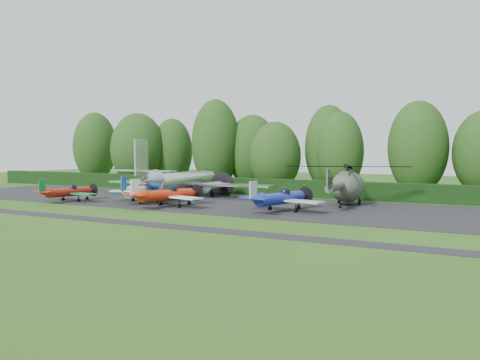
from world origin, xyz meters
The scene contains 19 objects.
ground centered at (0.00, 0.00, 0.00)m, with size 160.00×160.00×0.00m, color #2B4E16.
apron centered at (0.00, 10.00, 0.00)m, with size 70.00×18.00×0.01m, color black.
taxiway_verge centered at (0.00, -6.00, 0.00)m, with size 70.00×2.00×0.00m, color black.
hedgerow centered at (0.00, 21.00, 0.00)m, with size 90.00×1.60×2.00m, color black.
transport_plane centered at (-3.90, 12.94, 1.93)m, with size 21.64×16.59×6.93m.
light_plane_red centered at (-11.59, 2.99, 1.08)m, with size 6.77×7.12×2.60m.
light_plane_white centered at (-4.07, 6.37, 1.26)m, with size 7.89×8.30×3.03m.
light_plane_orange centered at (0.89, 3.99, 1.24)m, with size 7.75×8.15×2.98m.
light_plane_blue centered at (12.11, 6.07, 1.27)m, with size 7.91×8.32×3.04m.
helicopter centered at (15.49, 14.59, 2.17)m, with size 12.56×14.70×4.04m.
tree_2 centered at (-36.52, 31.74, 6.01)m, with size 7.63×7.63×12.04m.
tree_3 centered at (-22.65, 27.07, 5.60)m, with size 8.47×8.47×11.22m.
tree_4 centered at (-4.82, 31.78, 5.32)m, with size 7.50×7.50×10.67m.
tree_5 centered at (9.08, 30.28, 5.30)m, with size 6.32×6.32×10.63m.
tree_6 centered at (18.83, 31.61, 5.84)m, with size 7.40×7.40×11.69m.
tree_7 centered at (-9.13, 28.48, 6.43)m, with size 7.07×7.07×12.88m.
tree_8 centered at (-18.94, 30.99, 5.22)m, with size 6.42×6.42×10.47m.
tree_10 centered at (7.14, 31.39, 5.79)m, with size 6.47×6.47×11.61m.
tree_11 centered at (1.12, 27.30, 4.65)m, with size 6.95×6.95×9.33m.
Camera 1 is at (32.91, -37.30, 5.80)m, focal length 40.00 mm.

